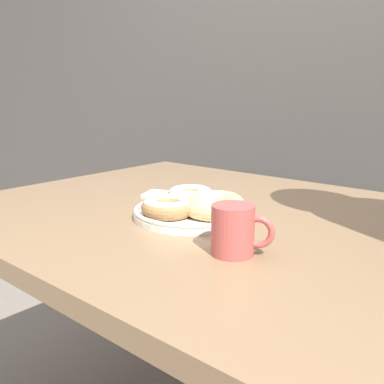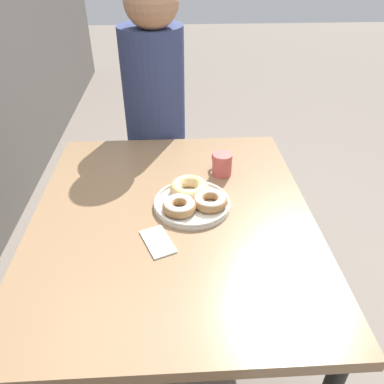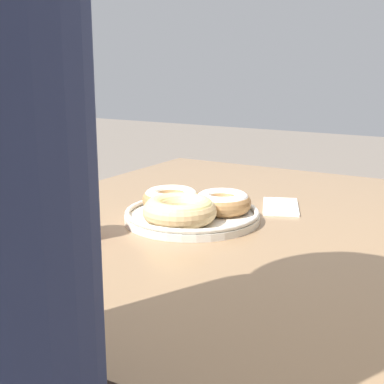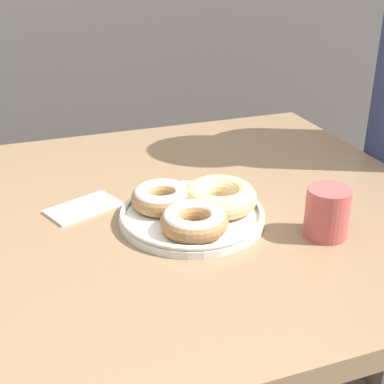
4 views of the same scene
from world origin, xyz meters
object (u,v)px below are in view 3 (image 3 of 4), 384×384
Objects in this scene: napkin at (281,207)px; donut_plate at (190,208)px; coffee_mug at (71,214)px; dining_table at (232,252)px.

donut_plate is at bearing -31.87° from napkin.
coffee_mug is 0.47m from napkin.
dining_table is 0.16m from napkin.
coffee_mug is (0.25, -0.20, 0.11)m from dining_table.
donut_plate is (0.05, -0.07, 0.10)m from dining_table.
donut_plate is 0.23m from napkin.
dining_table is at bearing 125.59° from donut_plate.
donut_plate is 0.24m from coffee_mug.
coffee_mug reaches higher than napkin.
donut_plate is at bearing 147.58° from coffee_mug.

